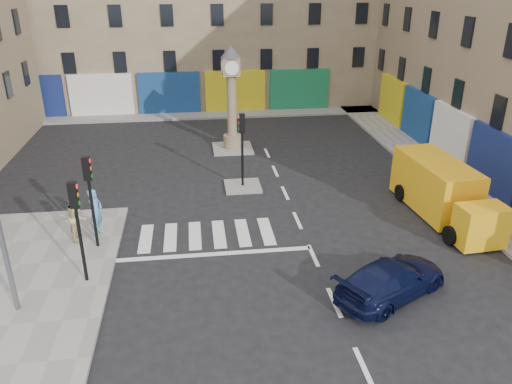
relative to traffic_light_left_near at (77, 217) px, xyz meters
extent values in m
plane|color=black|center=(8.30, -0.20, -2.62)|extent=(120.00, 120.00, 0.00)
cube|color=gray|center=(17.00, 9.80, -2.55)|extent=(2.60, 30.00, 0.15)
cube|color=gray|center=(4.30, 22.00, -2.55)|extent=(32.00, 2.40, 0.15)
cube|color=gray|center=(6.30, 7.80, -2.56)|extent=(1.80, 1.80, 0.12)
cube|color=gray|center=(6.30, 13.80, -2.56)|extent=(2.40, 2.40, 0.12)
cylinder|color=black|center=(0.00, 0.00, -1.07)|extent=(0.12, 0.12, 2.80)
cube|color=black|center=(0.00, 0.00, 0.78)|extent=(0.28, 0.22, 0.90)
cylinder|color=black|center=(0.00, 2.40, -1.07)|extent=(0.12, 0.12, 2.80)
cube|color=black|center=(0.00, 2.40, 0.78)|extent=(0.28, 0.22, 0.90)
cylinder|color=black|center=(6.30, 7.80, -1.10)|extent=(0.12, 0.12, 2.80)
cube|color=black|center=(6.30, 7.80, 0.75)|extent=(0.28, 0.22, 0.90)
cylinder|color=#856E57|center=(6.30, 13.80, -2.10)|extent=(1.10, 1.10, 0.80)
cylinder|color=#856E57|center=(6.30, 13.80, 0.10)|extent=(0.56, 0.56, 3.60)
cube|color=#856E57|center=(6.30, 13.80, 2.40)|extent=(1.00, 1.00, 1.00)
cylinder|color=white|center=(6.30, 13.28, 2.40)|extent=(0.80, 0.06, 0.80)
cone|color=#333338|center=(6.30, 13.80, 3.25)|extent=(1.20, 1.20, 0.70)
imported|color=black|center=(10.27, -2.03, -1.99)|extent=(4.67, 3.71, 1.27)
cube|color=#F4AE14|center=(14.67, 4.18, -1.39)|extent=(2.28, 4.84, 2.26)
cube|color=#F4AE14|center=(14.91, 0.65, -1.69)|extent=(1.94, 1.30, 1.67)
cube|color=black|center=(14.91, 0.60, -1.30)|extent=(1.73, 1.00, 0.69)
cylinder|color=black|center=(13.90, 0.98, -2.23)|extent=(0.30, 0.80, 0.79)
cylinder|color=black|center=(15.86, 1.11, -2.23)|extent=(0.30, 0.80, 0.79)
cylinder|color=black|center=(13.61, 5.29, -2.23)|extent=(0.30, 0.80, 0.79)
cylinder|color=black|center=(15.57, 5.42, -2.23)|extent=(0.30, 0.80, 0.79)
imported|color=#5796C7|center=(-0.10, 3.33, -1.47)|extent=(0.71, 0.85, 2.01)
imported|color=tan|center=(-0.79, 3.10, -1.49)|extent=(0.81, 1.01, 1.96)
camera|label=1|loc=(3.98, -15.36, 7.38)|focal=35.00mm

